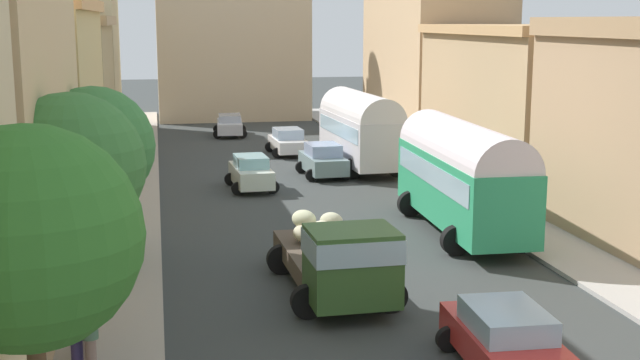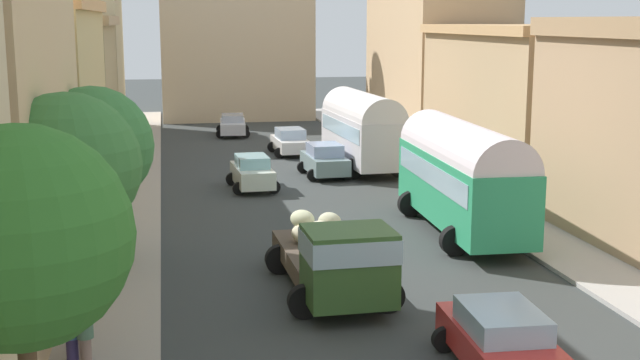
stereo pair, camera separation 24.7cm
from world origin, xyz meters
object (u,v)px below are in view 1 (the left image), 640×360
Objects in this scene: car_0 at (251,173)px; car_3 at (323,160)px; pedestrian_2 at (76,337)px; pedestrian_1 at (81,328)px; pedestrian_0 at (90,338)px; parked_bus_0 at (462,172)px; car_2 at (506,340)px; car_1 at (230,125)px; cargo_truck_0 at (338,257)px; parked_bus_1 at (360,127)px; car_4 at (288,142)px.

car_3 is (3.90, 2.60, 0.03)m from car_0.
pedestrian_1 is at bearing 83.39° from pedestrian_2.
pedestrian_0 is at bearing -69.39° from pedestrian_1.
parked_bus_0 is 5.32× the size of pedestrian_1.
pedestrian_1 reaches higher than car_2.
car_3 reaches higher than car_2.
car_0 is at bearing -91.91° from car_1.
cargo_truck_0 is 6.08m from car_2.
car_3 is 2.17× the size of pedestrian_0.
pedestrian_1 is (-0.25, 0.66, -0.01)m from pedestrian_0.
parked_bus_1 is at bearing 74.66° from cargo_truck_0.
parked_bus_1 is 15.36m from car_1.
parked_bus_0 reaches higher than car_2.
car_2 is 24.11m from car_3.
parked_bus_0 is 1.13× the size of parked_bus_1.
parked_bus_0 is 16.64m from pedestrian_2.
car_4 is (-2.96, 5.55, -1.46)m from parked_bus_1.
pedestrian_1 is (-12.64, -10.19, -1.27)m from parked_bus_0.
pedestrian_0 reaches higher than car_2.
car_4 is 2.17× the size of pedestrian_2.
parked_bus_0 is 5.27× the size of pedestrian_0.
car_2 is at bearing -89.99° from car_4.
car_2 is at bearing -105.85° from parked_bus_0.
cargo_truck_0 is 1.58× the size of car_2.
pedestrian_1 is at bearing -106.91° from car_0.
parked_bus_1 is 1.21× the size of cargo_truck_0.
car_3 reaches higher than car_0.
parked_bus_0 reaches higher than parked_bus_1.
car_3 reaches higher than car_4.
parked_bus_1 reaches higher than car_4.
cargo_truck_0 is at bearing -132.53° from parked_bus_0.
car_4 is 2.19× the size of pedestrian_1.
pedestrian_2 reaches higher than car_1.
cargo_truck_0 is 3.85× the size of pedestrian_0.
pedestrian_2 reaches higher than car_0.
car_2 is 2.43× the size of pedestrian_2.
car_1 is 1.10× the size of car_4.
car_0 is 0.91× the size of car_1.
pedestrian_2 reaches higher than car_2.
car_3 is 7.22m from car_4.
car_1 is 9.07m from car_4.
car_0 is at bearing 125.13° from parked_bus_0.
car_3 is 1.00× the size of car_4.
pedestrian_1 is at bearing -141.14° from parked_bus_0.
car_2 is at bearing -81.40° from car_0.
cargo_truck_0 is 7.68m from pedestrian_0.
pedestrian_0 is at bearing 172.47° from car_2.
parked_bus_1 reaches higher than pedestrian_1.
car_1 is (-0.03, 34.51, -0.51)m from cargo_truck_0.
car_3 is at bearing -84.81° from car_4.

